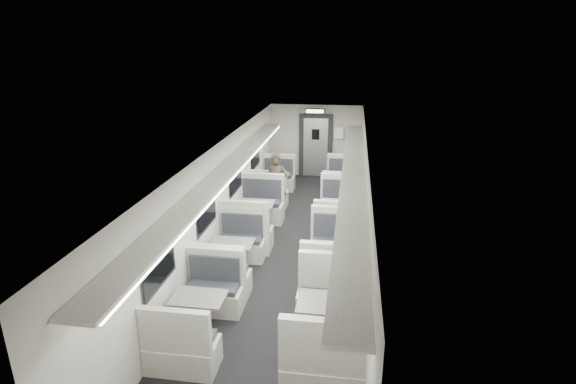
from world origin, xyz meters
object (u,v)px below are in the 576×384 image
(booth_left_d, at_px, (200,316))
(vestibule_door, at_px, (316,146))
(booth_left_b, at_px, (254,218))
(booth_right_c, at_px, (335,267))
(booth_left_a, at_px, (274,185))
(passenger, at_px, (276,184))
(booth_right_d, at_px, (329,325))
(exit_sign, at_px, (315,111))
(booth_left_c, at_px, (233,258))
(booth_right_b, at_px, (340,218))
(booth_right_a, at_px, (343,188))

(booth_left_d, bearing_deg, vestibule_door, 83.62)
(booth_left_b, bearing_deg, booth_right_c, -46.90)
(booth_right_c, relative_size, vestibule_door, 1.07)
(booth_left_a, bearing_deg, vestibule_door, 66.69)
(booth_right_c, xyz_separation_m, passenger, (-1.72, 3.59, 0.41))
(booth_left_d, height_order, booth_right_d, booth_right_d)
(booth_left_d, bearing_deg, exit_sign, 83.25)
(booth_left_a, xyz_separation_m, passenger, (0.28, -1.23, 0.45))
(booth_right_c, height_order, booth_right_d, booth_right_d)
(booth_left_c, xyz_separation_m, vestibule_door, (1.00, 6.98, 0.68))
(exit_sign, bearing_deg, booth_right_b, -76.52)
(booth_left_d, bearing_deg, booth_right_a, 73.23)
(booth_left_b, xyz_separation_m, booth_right_a, (2.00, 2.70, -0.03))
(booth_left_c, distance_m, booth_right_c, 2.01)
(booth_left_c, height_order, passenger, passenger)
(booth_right_a, relative_size, booth_right_d, 0.91)
(passenger, distance_m, exit_sign, 3.47)
(booth_left_b, relative_size, vestibule_door, 1.07)
(booth_left_d, relative_size, exit_sign, 3.22)
(booth_right_b, relative_size, booth_right_c, 0.98)
(booth_left_c, height_order, booth_right_a, booth_right_a)
(booth_left_d, height_order, booth_right_b, booth_right_b)
(vestibule_door, bearing_deg, booth_left_c, -98.15)
(exit_sign, bearing_deg, booth_left_d, -96.75)
(passenger, bearing_deg, booth_left_b, -95.72)
(booth_right_b, bearing_deg, booth_left_d, -115.06)
(booth_left_b, distance_m, booth_right_b, 2.03)
(booth_right_d, bearing_deg, booth_right_c, 90.00)
(vestibule_door, bearing_deg, exit_sign, -90.00)
(booth_left_b, xyz_separation_m, passenger, (0.28, 1.45, 0.41))
(booth_right_d, bearing_deg, vestibule_door, 96.36)
(passenger, bearing_deg, booth_right_c, -59.18)
(booth_right_a, height_order, exit_sign, exit_sign)
(booth_left_c, bearing_deg, booth_right_d, -44.82)
(booth_right_b, xyz_separation_m, booth_right_d, (0.00, -4.31, 0.02))
(booth_left_b, distance_m, booth_left_d, 3.94)
(booth_left_a, relative_size, booth_right_d, 0.87)
(booth_left_b, distance_m, booth_right_d, 4.45)
(booth_right_a, xyz_separation_m, exit_sign, (-1.00, 1.81, 1.90))
(booth_left_d, height_order, vestibule_door, vestibule_door)
(booth_right_a, bearing_deg, booth_left_c, -113.12)
(booth_left_b, bearing_deg, booth_right_a, 53.43)
(exit_sign, bearing_deg, booth_left_c, -98.75)
(booth_left_c, distance_m, booth_right_b, 3.07)
(vestibule_door, bearing_deg, passenger, -101.48)
(booth_left_c, bearing_deg, booth_left_b, 90.00)
(booth_left_b, height_order, booth_left_d, booth_left_b)
(booth_right_c, bearing_deg, passenger, 115.61)
(booth_left_a, relative_size, booth_right_b, 0.91)
(booth_left_a, height_order, exit_sign, exit_sign)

